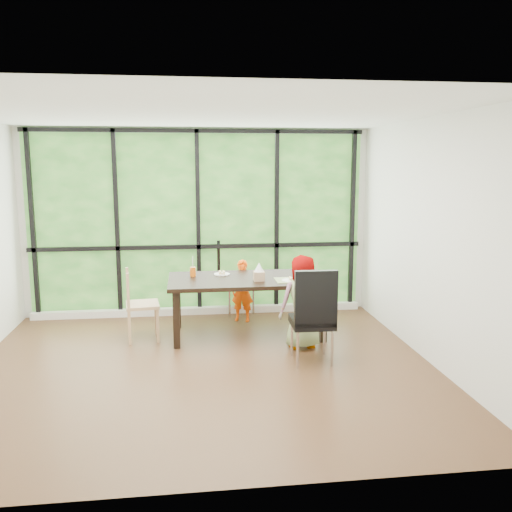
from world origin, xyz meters
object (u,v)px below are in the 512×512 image
(child_toddler, at_px, (242,291))
(green_cup, at_px, (317,277))
(dining_table, at_px, (247,306))
(orange_cup, at_px, (193,272))
(child_older, at_px, (302,302))
(plate_near, at_px, (291,281))
(tissue_box, at_px, (259,276))
(chair_end_beech, at_px, (142,305))
(plate_far, at_px, (222,274))
(chair_window_leather, at_px, (236,277))
(chair_interior_leather, at_px, (312,315))

(child_toddler, xyz_separation_m, green_cup, (0.83, -0.92, 0.37))
(child_toddler, distance_m, green_cup, 1.30)
(dining_table, relative_size, orange_cup, 16.49)
(child_toddler, distance_m, child_older, 1.35)
(plate_near, bearing_deg, tissue_box, 167.86)
(plate_near, bearing_deg, child_older, -76.95)
(chair_end_beech, xyz_separation_m, child_older, (1.92, -0.55, 0.12))
(plate_near, distance_m, green_cup, 0.32)
(dining_table, bearing_deg, plate_far, 141.36)
(dining_table, distance_m, tissue_box, 0.48)
(dining_table, height_order, plate_near, plate_near)
(chair_end_beech, xyz_separation_m, orange_cup, (0.64, 0.22, 0.36))
(chair_window_leather, relative_size, orange_cup, 8.89)
(green_cup, bearing_deg, tissue_box, 170.07)
(dining_table, xyz_separation_m, orange_cup, (-0.69, 0.19, 0.44))
(dining_table, bearing_deg, orange_cup, 164.79)
(dining_table, relative_size, child_toddler, 2.30)
(chair_interior_leather, relative_size, green_cup, 10.06)
(plate_far, bearing_deg, child_older, -42.64)
(chair_end_beech, relative_size, plate_near, 3.99)
(chair_end_beech, bearing_deg, plate_near, -103.70)
(plate_near, bearing_deg, green_cup, -7.20)
(plate_far, height_order, orange_cup, orange_cup)
(child_older, bearing_deg, orange_cup, -37.65)
(chair_window_leather, xyz_separation_m, chair_interior_leather, (0.65, -2.09, 0.00))
(child_older, height_order, tissue_box, child_older)
(child_older, xyz_separation_m, orange_cup, (-1.28, 0.77, 0.25))
(chair_interior_leather, height_order, child_toddler, chair_interior_leather)
(dining_table, relative_size, child_older, 1.77)
(child_older, xyz_separation_m, plate_far, (-0.90, 0.83, 0.19))
(plate_near, xyz_separation_m, orange_cup, (-1.21, 0.45, 0.05))
(chair_end_beech, relative_size, child_toddler, 1.03)
(chair_interior_leather, height_order, plate_near, chair_interior_leather)
(chair_window_leather, bearing_deg, tissue_box, -99.93)
(chair_interior_leather, distance_m, orange_cup, 1.82)
(child_older, bearing_deg, chair_window_leather, -75.04)
(plate_far, relative_size, tissue_box, 1.54)
(orange_cup, bearing_deg, child_older, -31.00)
(chair_window_leather, xyz_separation_m, plate_near, (0.57, -1.29, 0.22))
(chair_window_leather, relative_size, child_toddler, 1.24)
(dining_table, distance_m, chair_end_beech, 1.33)
(chair_end_beech, height_order, green_cup, chair_end_beech)
(plate_far, xyz_separation_m, green_cup, (1.14, -0.55, 0.05))
(chair_interior_leather, bearing_deg, dining_table, -58.65)
(green_cup, height_order, tissue_box, tissue_box)
(plate_far, relative_size, green_cup, 1.92)
(chair_window_leather, height_order, chair_interior_leather, same)
(chair_window_leather, height_order, tissue_box, chair_window_leather)
(chair_interior_leather, distance_m, child_toddler, 1.79)
(chair_window_leather, relative_size, tissue_box, 8.03)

